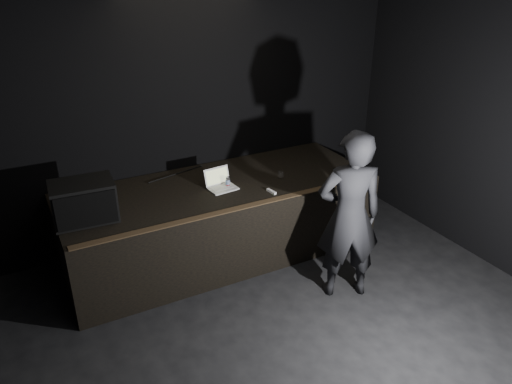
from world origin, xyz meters
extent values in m
cube|color=black|center=(0.00, 3.50, 1.75)|extent=(6.00, 0.10, 3.50)
cube|color=black|center=(0.00, 2.73, 0.50)|extent=(4.00, 1.50, 1.00)
cube|color=brown|center=(0.00, 2.02, 1.01)|extent=(3.92, 0.10, 0.01)
cube|color=black|center=(-1.67, 2.58, 1.22)|extent=(0.70, 0.51, 0.45)
cube|color=black|center=(-1.69, 2.34, 1.22)|extent=(0.63, 0.06, 0.39)
cylinder|color=black|center=(-0.36, 3.30, 1.01)|extent=(0.84, 0.23, 0.02)
cube|color=silver|center=(0.00, 2.58, 1.01)|extent=(0.37, 0.27, 0.02)
cube|color=silver|center=(0.00, 2.58, 1.02)|extent=(0.30, 0.17, 0.00)
cube|color=silver|center=(-0.02, 2.73, 1.13)|extent=(0.35, 0.10, 0.22)
cube|color=gold|center=(-0.02, 2.72, 1.13)|extent=(0.31, 0.08, 0.18)
cylinder|color=silver|center=(0.07, 2.61, 1.07)|extent=(0.06, 0.06, 0.14)
cylinder|color=#19448E|center=(0.07, 2.61, 1.08)|extent=(0.06, 0.06, 0.06)
cylinder|color=maroon|center=(0.07, 2.61, 1.04)|extent=(0.06, 0.06, 0.01)
cylinder|color=white|center=(0.81, 2.54, 1.05)|extent=(0.08, 0.08, 0.09)
cube|color=white|center=(0.49, 2.22, 1.01)|extent=(0.06, 0.16, 0.03)
imported|color=black|center=(0.94, 1.24, 1.01)|extent=(0.86, 0.72, 2.03)
camera|label=1|loc=(-2.29, -2.61, 3.66)|focal=35.00mm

